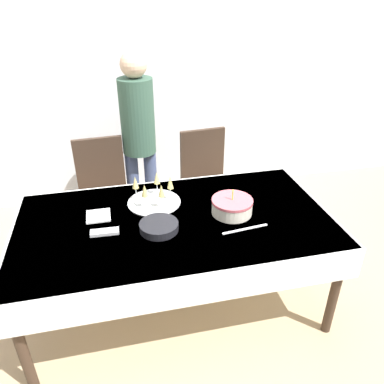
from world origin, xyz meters
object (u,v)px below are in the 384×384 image
object	(u,v)px
plate_stack_main	(159,227)
person_standing	(138,131)
birthday_cake	(232,206)
dining_chair_far_right	(206,180)
dining_chair_far_left	(104,191)
champagne_tray	(154,194)

from	to	relation	value
plate_stack_main	person_standing	size ratio (longest dim) A/B	0.15
birthday_cake	person_standing	world-z (taller)	person_standing
dining_chair_far_right	person_standing	xyz separation A→B (m)	(-0.55, 0.16, 0.45)
dining_chair_far_left	plate_stack_main	world-z (taller)	dining_chair_far_left
dining_chair_far_right	champagne_tray	size ratio (longest dim) A/B	2.61
dining_chair_far_right	plate_stack_main	size ratio (longest dim) A/B	3.97
champagne_tray	person_standing	distance (m)	0.80
dining_chair_far_left	dining_chair_far_right	world-z (taller)	same
dining_chair_far_left	birthday_cake	distance (m)	1.22
birthday_cake	champagne_tray	bearing A→B (deg)	152.70
dining_chair_far_right	person_standing	world-z (taller)	person_standing
champagne_tray	person_standing	xyz separation A→B (m)	(-0.01, 0.78, 0.17)
champagne_tray	plate_stack_main	bearing A→B (deg)	-92.89
birthday_cake	plate_stack_main	world-z (taller)	birthday_cake
champagne_tray	plate_stack_main	size ratio (longest dim) A/B	1.52
plate_stack_main	dining_chair_far_right	bearing A→B (deg)	59.89
plate_stack_main	champagne_tray	bearing A→B (deg)	87.11
champagne_tray	person_standing	size ratio (longest dim) A/B	0.23
dining_chair_far_left	birthday_cake	xyz separation A→B (m)	(0.83, -0.87, 0.26)
birthday_cake	plate_stack_main	bearing A→B (deg)	-170.25
birthday_cake	plate_stack_main	xyz separation A→B (m)	(-0.49, -0.08, -0.03)
dining_chair_far_left	birthday_cake	size ratio (longest dim) A/B	3.54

